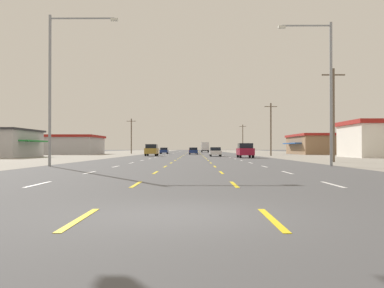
% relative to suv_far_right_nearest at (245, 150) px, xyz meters
% --- Properties ---
extents(ground_plane, '(572.00, 572.00, 0.00)m').
position_rel_suv_far_right_nearest_xyz_m(ground_plane, '(-7.21, 15.62, -1.03)').
color(ground_plane, '#4C4C4F').
extents(lot_apron_left, '(28.00, 440.00, 0.01)m').
position_rel_suv_far_right_nearest_xyz_m(lot_apron_left, '(-31.96, 15.62, -1.02)').
color(lot_apron_left, gray).
rests_on(lot_apron_left, ground).
extents(lot_apron_right, '(28.00, 440.00, 0.01)m').
position_rel_suv_far_right_nearest_xyz_m(lot_apron_right, '(17.54, 15.62, -1.02)').
color(lot_apron_right, gray).
rests_on(lot_apron_right, ground).
extents(lane_markings, '(10.64, 227.60, 0.01)m').
position_rel_suv_far_right_nearest_xyz_m(lane_markings, '(-7.21, 54.12, -1.02)').
color(lane_markings, white).
rests_on(lane_markings, ground).
extents(signal_span_wire, '(24.87, 0.52, 9.73)m').
position_rel_suv_far_right_nearest_xyz_m(signal_span_wire, '(-7.18, -43.67, 4.57)').
color(signal_span_wire, brown).
rests_on(signal_span_wire, ground).
extents(suv_far_right_nearest, '(1.98, 4.90, 1.98)m').
position_rel_suv_far_right_nearest_xyz_m(suv_far_right_nearest, '(0.00, 0.00, 0.00)').
color(suv_far_right_nearest, maroon).
rests_on(suv_far_right_nearest, ground).
extents(sedan_inner_right_near, '(1.80, 4.50, 1.46)m').
position_rel_suv_far_right_nearest_xyz_m(sedan_inner_right_near, '(-3.59, 10.18, -0.27)').
color(sedan_inner_right_near, white).
rests_on(sedan_inner_right_near, ground).
extents(suv_far_left_mid, '(1.98, 4.90, 1.98)m').
position_rel_suv_far_right_nearest_xyz_m(suv_far_left_mid, '(-14.16, 13.63, 0.00)').
color(suv_far_left_mid, '#B28C33').
rests_on(suv_far_left_mid, ground).
extents(sedan_center_turn_midfar, '(1.80, 4.50, 1.46)m').
position_rel_suv_far_right_nearest_xyz_m(sedan_center_turn_midfar, '(-7.17, 30.49, -0.27)').
color(sedan_center_turn_midfar, navy).
rests_on(sedan_center_turn_midfar, ground).
extents(sedan_far_left_far, '(1.80, 4.50, 1.46)m').
position_rel_suv_far_right_nearest_xyz_m(sedan_far_left_far, '(-13.99, 40.58, -0.27)').
color(sedan_far_left_far, navy).
rests_on(sedan_far_left_far, ground).
extents(sedan_center_turn_farther, '(1.80, 4.50, 1.46)m').
position_rel_suv_far_right_nearest_xyz_m(sedan_center_turn_farther, '(-7.42, 46.28, -0.27)').
color(sedan_center_turn_farther, red).
rests_on(sedan_center_turn_farther, ground).
extents(box_truck_inner_right_farthest, '(2.40, 7.20, 3.23)m').
position_rel_suv_far_right_nearest_xyz_m(box_truck_inner_right_farthest, '(-3.63, 79.38, 0.81)').
color(box_truck_inner_right_farthest, black).
rests_on(box_truck_inner_right_farthest, ground).
extents(storefront_left_row_1, '(10.06, 12.26, 4.08)m').
position_rel_suv_far_right_nearest_xyz_m(storefront_left_row_1, '(-35.05, 3.52, 1.03)').
color(storefront_left_row_1, '#B2B2B7').
rests_on(storefront_left_row_1, ground).
extents(storefront_left_row_2, '(14.45, 14.68, 4.13)m').
position_rel_suv_far_right_nearest_xyz_m(storefront_left_row_2, '(-35.10, 35.47, 1.06)').
color(storefront_left_row_2, '#B2B2B7').
rests_on(storefront_left_row_2, ground).
extents(storefront_right_row_1, '(9.30, 10.72, 5.23)m').
position_rel_suv_far_right_nearest_xyz_m(storefront_right_row_1, '(19.52, 3.21, 1.63)').
color(storefront_right_row_1, silver).
rests_on(storefront_right_row_1, ground).
extents(storefront_right_row_2, '(13.57, 18.52, 4.34)m').
position_rel_suv_far_right_nearest_xyz_m(storefront_right_row_2, '(20.88, 35.27, 1.16)').
color(storefront_right_row_2, '#8C6B4C').
rests_on(storefront_right_row_2, ground).
extents(streetlight_left_row_0, '(5.02, 0.26, 10.96)m').
position_rel_suv_far_right_nearest_xyz_m(streetlight_left_row_0, '(-16.85, -27.75, 5.35)').
color(streetlight_left_row_0, gray).
rests_on(streetlight_left_row_0, ground).
extents(streetlight_right_row_0, '(3.89, 0.26, 10.40)m').
position_rel_suv_far_right_nearest_xyz_m(streetlight_right_row_0, '(2.59, -27.75, 4.92)').
color(streetlight_right_row_0, gray).
rests_on(streetlight_right_row_0, ground).
extents(utility_pole_right_row_0, '(2.20, 0.26, 8.82)m').
position_rel_suv_far_right_nearest_xyz_m(utility_pole_right_row_0, '(6.20, -18.15, 3.58)').
color(utility_pole_right_row_0, brown).
rests_on(utility_pole_right_row_0, ground).
extents(utility_pole_right_row_1, '(2.20, 0.26, 9.16)m').
position_rel_suv_far_right_nearest_xyz_m(utility_pole_right_row_1, '(6.34, 16.03, 3.74)').
color(utility_pole_right_row_1, brown).
rests_on(utility_pole_right_row_1, ground).
extents(utility_pole_left_row_2, '(2.20, 0.26, 8.35)m').
position_rel_suv_far_right_nearest_xyz_m(utility_pole_left_row_2, '(-22.00, 43.30, 3.34)').
color(utility_pole_left_row_2, brown).
rests_on(utility_pole_left_row_2, ground).
extents(utility_pole_right_row_3, '(2.20, 0.26, 8.85)m').
position_rel_suv_far_right_nearest_xyz_m(utility_pole_right_row_3, '(8.32, 77.76, 3.59)').
color(utility_pole_right_row_3, brown).
rests_on(utility_pole_right_row_3, ground).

